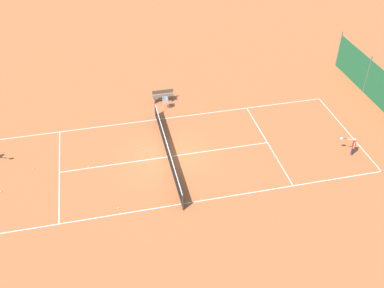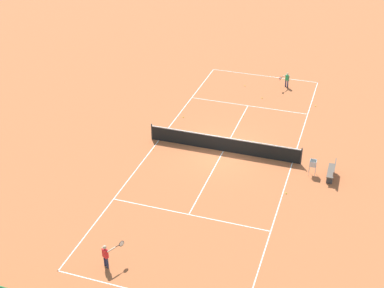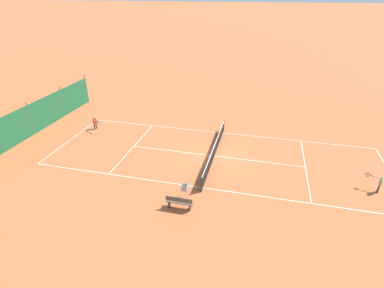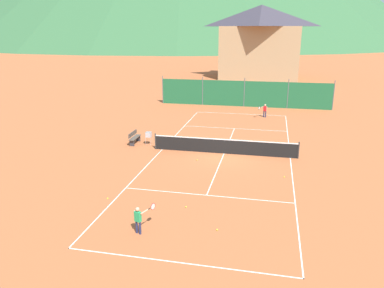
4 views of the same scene
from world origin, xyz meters
name	(u,v)px [view 1 (image 1 of 4)]	position (x,y,z in m)	size (l,w,h in m)	color
ground_plane	(168,157)	(0.00, 0.00, 0.00)	(600.00, 600.00, 0.00)	#B25B33
court_line_markings	(168,157)	(0.00, 0.00, 0.00)	(8.25, 23.85, 0.01)	white
tennis_net	(167,150)	(0.00, 0.00, 0.50)	(9.18, 0.08, 1.06)	#2D2D2D
player_far_service	(353,145)	(2.20, 10.96, 0.69)	(0.76, 0.87, 1.19)	#23284C
tennis_ball_by_net_left	(1,192)	(0.97, -9.53, 0.03)	(0.07, 0.07, 0.07)	#CCE033
tennis_ball_alley_right	(138,146)	(-1.42, -1.63, 0.03)	(0.07, 0.07, 0.07)	#CCE033
tennis_ball_by_net_right	(201,199)	(4.01, 1.10, 0.03)	(0.07, 0.07, 0.07)	#CCE033
tennis_ball_mid_court	(34,168)	(-0.67, -7.87, 0.03)	(0.07, 0.07, 0.07)	#CCE033
tennis_ball_service_box	(119,208)	(3.67, -3.32, 0.03)	(0.07, 0.07, 0.07)	#CCE033
tennis_ball_far_corner	(201,112)	(-4.28, 3.14, 0.03)	(0.07, 0.07, 0.07)	#CCE033
tennis_ball_alley_left	(88,167)	(-0.05, -4.73, 0.03)	(0.07, 0.07, 0.07)	#CCE033
tennis_ball_near_corner	(38,131)	(-4.45, -7.77, 0.03)	(0.07, 0.07, 0.07)	#CCE033
ball_hopper	(165,101)	(-5.30, 0.84, 0.65)	(0.36, 0.36, 0.89)	#B7B7BC
courtside_bench	(163,95)	(-6.34, 0.85, 0.45)	(0.36, 1.50, 0.84)	#51473D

